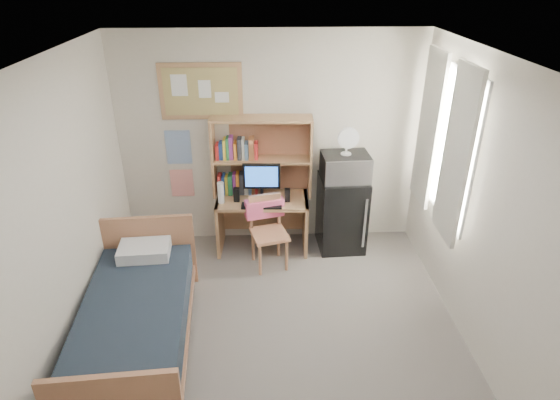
{
  "coord_description": "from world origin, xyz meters",
  "views": [
    {
      "loc": [
        -0.1,
        -3.22,
        3.23
      ],
      "look_at": [
        0.08,
        1.2,
        0.97
      ],
      "focal_mm": 30.0,
      "sensor_mm": 36.0,
      "label": 1
    }
  ],
  "objects_px": {
    "mini_fridge": "(342,213)",
    "speaker_right": "(287,195)",
    "desk_chair": "(269,234)",
    "desk": "(263,223)",
    "speaker_left": "(237,195)",
    "microwave": "(345,167)",
    "bulletin_board": "(201,91)",
    "desk_fan": "(347,142)",
    "monitor": "(262,183)",
    "bed": "(137,325)"
  },
  "relations": [
    {
      "from": "speaker_left",
      "to": "microwave",
      "type": "distance_m",
      "value": 1.32
    },
    {
      "from": "desk",
      "to": "desk_chair",
      "type": "relative_size",
      "value": 1.27
    },
    {
      "from": "desk",
      "to": "bed",
      "type": "bearing_deg",
      "value": -122.65
    },
    {
      "from": "mini_fridge",
      "to": "speaker_left",
      "type": "xyz_separation_m",
      "value": [
        -1.28,
        -0.05,
        0.3
      ]
    },
    {
      "from": "speaker_right",
      "to": "desk_fan",
      "type": "relative_size",
      "value": 0.53
    },
    {
      "from": "speaker_left",
      "to": "mini_fridge",
      "type": "bearing_deg",
      "value": 4.76
    },
    {
      "from": "monitor",
      "to": "microwave",
      "type": "height_order",
      "value": "microwave"
    },
    {
      "from": "speaker_right",
      "to": "microwave",
      "type": "xyz_separation_m",
      "value": [
        0.68,
        0.06,
        0.33
      ]
    },
    {
      "from": "bulletin_board",
      "to": "speaker_left",
      "type": "height_order",
      "value": "bulletin_board"
    },
    {
      "from": "desk",
      "to": "monitor",
      "type": "height_order",
      "value": "monitor"
    },
    {
      "from": "speaker_right",
      "to": "mini_fridge",
      "type": "bearing_deg",
      "value": 8.94
    },
    {
      "from": "bed",
      "to": "microwave",
      "type": "bearing_deg",
      "value": 33.81
    },
    {
      "from": "speaker_left",
      "to": "desk_fan",
      "type": "distance_m",
      "value": 1.43
    },
    {
      "from": "desk_fan",
      "to": "bed",
      "type": "bearing_deg",
      "value": -145.1
    },
    {
      "from": "desk_chair",
      "to": "microwave",
      "type": "relative_size",
      "value": 1.59
    },
    {
      "from": "microwave",
      "to": "desk_chair",
      "type": "bearing_deg",
      "value": -159.9
    },
    {
      "from": "monitor",
      "to": "desk_fan",
      "type": "distance_m",
      "value": 1.09
    },
    {
      "from": "speaker_left",
      "to": "microwave",
      "type": "relative_size",
      "value": 0.31
    },
    {
      "from": "desk_fan",
      "to": "speaker_left",
      "type": "bearing_deg",
      "value": 178.75
    },
    {
      "from": "desk_chair",
      "to": "mini_fridge",
      "type": "distance_m",
      "value": 0.99
    },
    {
      "from": "desk_chair",
      "to": "mini_fridge",
      "type": "xyz_separation_m",
      "value": [
        0.9,
        0.4,
        0.04
      ]
    },
    {
      "from": "mini_fridge",
      "to": "microwave",
      "type": "distance_m",
      "value": 0.62
    },
    {
      "from": "desk_chair",
      "to": "desk_fan",
      "type": "relative_size",
      "value": 2.85
    },
    {
      "from": "bulletin_board",
      "to": "speaker_left",
      "type": "distance_m",
      "value": 1.25
    },
    {
      "from": "mini_fridge",
      "to": "speaker_right",
      "type": "xyz_separation_m",
      "value": [
        -0.68,
        -0.08,
        0.3
      ]
    },
    {
      "from": "desk",
      "to": "mini_fridge",
      "type": "relative_size",
      "value": 1.17
    },
    {
      "from": "desk_fan",
      "to": "speaker_right",
      "type": "bearing_deg",
      "value": -177.85
    },
    {
      "from": "bulletin_board",
      "to": "monitor",
      "type": "relative_size",
      "value": 2.03
    },
    {
      "from": "mini_fridge",
      "to": "speaker_right",
      "type": "relative_size",
      "value": 5.82
    },
    {
      "from": "microwave",
      "to": "desk_fan",
      "type": "xyz_separation_m",
      "value": [
        0.0,
        0.0,
        0.31
      ]
    },
    {
      "from": "monitor",
      "to": "desk_fan",
      "type": "bearing_deg",
      "value": 5.04
    },
    {
      "from": "desk",
      "to": "speaker_left",
      "type": "relative_size",
      "value": 6.5
    },
    {
      "from": "speaker_left",
      "to": "desk_fan",
      "type": "bearing_deg",
      "value": 3.86
    },
    {
      "from": "bed",
      "to": "desk_fan",
      "type": "distance_m",
      "value": 2.94
    },
    {
      "from": "desk_chair",
      "to": "monitor",
      "type": "relative_size",
      "value": 1.86
    },
    {
      "from": "desk_chair",
      "to": "mini_fridge",
      "type": "bearing_deg",
      "value": 9.08
    },
    {
      "from": "speaker_right",
      "to": "microwave",
      "type": "height_order",
      "value": "microwave"
    },
    {
      "from": "bulletin_board",
      "to": "microwave",
      "type": "bearing_deg",
      "value": -10.27
    },
    {
      "from": "desk",
      "to": "monitor",
      "type": "xyz_separation_m",
      "value": [
        -0.0,
        -0.06,
        0.57
      ]
    },
    {
      "from": "desk_fan",
      "to": "desk",
      "type": "bearing_deg",
      "value": 176.42
    },
    {
      "from": "desk_chair",
      "to": "bed",
      "type": "distance_m",
      "value": 1.79
    },
    {
      "from": "bulletin_board",
      "to": "desk",
      "type": "bearing_deg",
      "value": -22.95
    },
    {
      "from": "speaker_left",
      "to": "speaker_right",
      "type": "relative_size",
      "value": 1.05
    },
    {
      "from": "bed",
      "to": "speaker_right",
      "type": "distance_m",
      "value": 2.23
    },
    {
      "from": "mini_fridge",
      "to": "desk_fan",
      "type": "bearing_deg",
      "value": -90.0
    },
    {
      "from": "bed",
      "to": "desk_fan",
      "type": "xyz_separation_m",
      "value": [
        2.15,
        1.66,
        1.14
      ]
    },
    {
      "from": "bed",
      "to": "speaker_left",
      "type": "height_order",
      "value": "speaker_left"
    },
    {
      "from": "speaker_right",
      "to": "speaker_left",
      "type": "bearing_deg",
      "value": 180.0
    },
    {
      "from": "speaker_left",
      "to": "microwave",
      "type": "xyz_separation_m",
      "value": [
        1.28,
        0.03,
        0.32
      ]
    },
    {
      "from": "mini_fridge",
      "to": "microwave",
      "type": "xyz_separation_m",
      "value": [
        0.0,
        -0.02,
        0.62
      ]
    }
  ]
}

